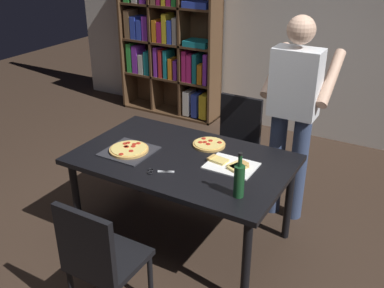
{
  "coord_description": "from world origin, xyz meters",
  "views": [
    {
      "loc": [
        1.55,
        -2.56,
        2.31
      ],
      "look_at": [
        0.0,
        0.15,
        0.8
      ],
      "focal_mm": 41.38,
      "sensor_mm": 36.0,
      "label": 1
    }
  ],
  "objects_px": {
    "pepperoni_pizza_on_tray": "(129,150)",
    "wine_bottle": "(239,180)",
    "dining_table": "(182,165)",
    "kitchen_scissors": "(156,171)",
    "person_serving_pizza": "(293,109)",
    "second_pizza_plain": "(209,144)",
    "bookshelf": "(169,42)",
    "chair_near_camera": "(99,257)",
    "chair_far_side": "(235,138)"
  },
  "relations": [
    {
      "from": "chair_near_camera",
      "to": "chair_far_side",
      "type": "relative_size",
      "value": 1.0
    },
    {
      "from": "dining_table",
      "to": "kitchen_scissors",
      "type": "distance_m",
      "value": 0.3
    },
    {
      "from": "kitchen_scissors",
      "to": "chair_far_side",
      "type": "bearing_deg",
      "value": 87.98
    },
    {
      "from": "chair_near_camera",
      "to": "chair_far_side",
      "type": "bearing_deg",
      "value": 90.0
    },
    {
      "from": "bookshelf",
      "to": "kitchen_scissors",
      "type": "height_order",
      "value": "bookshelf"
    },
    {
      "from": "person_serving_pizza",
      "to": "kitchen_scissors",
      "type": "height_order",
      "value": "person_serving_pizza"
    },
    {
      "from": "chair_near_camera",
      "to": "second_pizza_plain",
      "type": "xyz_separation_m",
      "value": [
        0.08,
        1.28,
        0.25
      ]
    },
    {
      "from": "chair_near_camera",
      "to": "person_serving_pizza",
      "type": "xyz_separation_m",
      "value": [
        0.6,
        1.77,
        0.49
      ]
    },
    {
      "from": "wine_bottle",
      "to": "kitchen_scissors",
      "type": "distance_m",
      "value": 0.65
    },
    {
      "from": "dining_table",
      "to": "chair_far_side",
      "type": "height_order",
      "value": "chair_far_side"
    },
    {
      "from": "chair_far_side",
      "to": "kitchen_scissors",
      "type": "xyz_separation_m",
      "value": [
        -0.05,
        -1.28,
        0.24
      ]
    },
    {
      "from": "dining_table",
      "to": "kitchen_scissors",
      "type": "height_order",
      "value": "kitchen_scissors"
    },
    {
      "from": "chair_near_camera",
      "to": "bookshelf",
      "type": "distance_m",
      "value": 3.76
    },
    {
      "from": "pepperoni_pizza_on_tray",
      "to": "kitchen_scissors",
      "type": "bearing_deg",
      "value": -24.01
    },
    {
      "from": "dining_table",
      "to": "pepperoni_pizza_on_tray",
      "type": "bearing_deg",
      "value": -162.8
    },
    {
      "from": "wine_bottle",
      "to": "person_serving_pizza",
      "type": "bearing_deg",
      "value": 90.04
    },
    {
      "from": "dining_table",
      "to": "second_pizza_plain",
      "type": "relative_size",
      "value": 6.23
    },
    {
      "from": "bookshelf",
      "to": "wine_bottle",
      "type": "bearing_deg",
      "value": -50.25
    },
    {
      "from": "pepperoni_pizza_on_tray",
      "to": "wine_bottle",
      "type": "bearing_deg",
      "value": -9.06
    },
    {
      "from": "pepperoni_pizza_on_tray",
      "to": "chair_far_side",
      "type": "bearing_deg",
      "value": 69.94
    },
    {
      "from": "dining_table",
      "to": "pepperoni_pizza_on_tray",
      "type": "distance_m",
      "value": 0.44
    },
    {
      "from": "pepperoni_pizza_on_tray",
      "to": "wine_bottle",
      "type": "xyz_separation_m",
      "value": [
        1.01,
        -0.16,
        0.1
      ]
    },
    {
      "from": "bookshelf",
      "to": "wine_bottle",
      "type": "relative_size",
      "value": 6.17
    },
    {
      "from": "chair_near_camera",
      "to": "wine_bottle",
      "type": "distance_m",
      "value": 0.99
    },
    {
      "from": "chair_far_side",
      "to": "wine_bottle",
      "type": "relative_size",
      "value": 2.85
    },
    {
      "from": "person_serving_pizza",
      "to": "pepperoni_pizza_on_tray",
      "type": "xyz_separation_m",
      "value": [
        -1.01,
        -0.9,
        -0.23
      ]
    },
    {
      "from": "second_pizza_plain",
      "to": "chair_far_side",
      "type": "bearing_deg",
      "value": 96.55
    },
    {
      "from": "chair_near_camera",
      "to": "pepperoni_pizza_on_tray",
      "type": "relative_size",
      "value": 2.46
    },
    {
      "from": "chair_far_side",
      "to": "second_pizza_plain",
      "type": "height_order",
      "value": "chair_far_side"
    },
    {
      "from": "pepperoni_pizza_on_tray",
      "to": "second_pizza_plain",
      "type": "bearing_deg",
      "value": 39.96
    },
    {
      "from": "chair_far_side",
      "to": "wine_bottle",
      "type": "bearing_deg",
      "value": -64.97
    },
    {
      "from": "bookshelf",
      "to": "second_pizza_plain",
      "type": "height_order",
      "value": "bookshelf"
    },
    {
      "from": "dining_table",
      "to": "chair_near_camera",
      "type": "relative_size",
      "value": 1.82
    },
    {
      "from": "dining_table",
      "to": "wine_bottle",
      "type": "bearing_deg",
      "value": -25.65
    },
    {
      "from": "wine_bottle",
      "to": "second_pizza_plain",
      "type": "distance_m",
      "value": 0.78
    },
    {
      "from": "bookshelf",
      "to": "dining_table",
      "type": "bearing_deg",
      "value": -55.77
    },
    {
      "from": "wine_bottle",
      "to": "bookshelf",
      "type": "bearing_deg",
      "value": 129.75
    },
    {
      "from": "person_serving_pizza",
      "to": "pepperoni_pizza_on_tray",
      "type": "bearing_deg",
      "value": -138.2
    },
    {
      "from": "dining_table",
      "to": "person_serving_pizza",
      "type": "xyz_separation_m",
      "value": [
        0.6,
        0.77,
        0.32
      ]
    },
    {
      "from": "person_serving_pizza",
      "to": "bookshelf",
      "type": "bearing_deg",
      "value": 144.11
    },
    {
      "from": "chair_near_camera",
      "to": "wine_bottle",
      "type": "height_order",
      "value": "wine_bottle"
    },
    {
      "from": "kitchen_scissors",
      "to": "pepperoni_pizza_on_tray",
      "type": "bearing_deg",
      "value": 155.99
    },
    {
      "from": "kitchen_scissors",
      "to": "second_pizza_plain",
      "type": "distance_m",
      "value": 0.59
    },
    {
      "from": "dining_table",
      "to": "second_pizza_plain",
      "type": "bearing_deg",
      "value": 74.03
    },
    {
      "from": "second_pizza_plain",
      "to": "dining_table",
      "type": "bearing_deg",
      "value": -105.97
    },
    {
      "from": "kitchen_scissors",
      "to": "second_pizza_plain",
      "type": "height_order",
      "value": "second_pizza_plain"
    },
    {
      "from": "dining_table",
      "to": "chair_near_camera",
      "type": "distance_m",
      "value": 1.01
    },
    {
      "from": "pepperoni_pizza_on_tray",
      "to": "bookshelf",
      "type": "bearing_deg",
      "value": 115.75
    },
    {
      "from": "bookshelf",
      "to": "wine_bottle",
      "type": "height_order",
      "value": "bookshelf"
    },
    {
      "from": "chair_far_side",
      "to": "bookshelf",
      "type": "bearing_deg",
      "value": 139.47
    }
  ]
}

